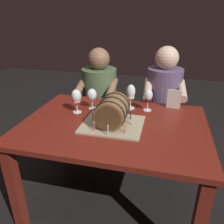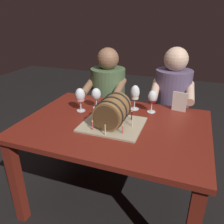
{
  "view_description": "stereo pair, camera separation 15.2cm",
  "coord_description": "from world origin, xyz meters",
  "px_view_note": "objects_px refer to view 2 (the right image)",
  "views": [
    {
      "loc": [
        0.33,
        -1.38,
        1.45
      ],
      "look_at": [
        -0.0,
        -0.03,
        0.83
      ],
      "focal_mm": 35.92,
      "sensor_mm": 36.0,
      "label": 1
    },
    {
      "loc": [
        0.48,
        -1.34,
        1.45
      ],
      "look_at": [
        -0.0,
        -0.03,
        0.83
      ],
      "focal_mm": 35.92,
      "sensor_mm": 36.0,
      "label": 2
    }
  ],
  "objects_px": {
    "dining_table": "(114,136)",
    "wine_glass_empty": "(96,94)",
    "wine_glass_white": "(135,94)",
    "barrel_cake": "(112,113)",
    "wine_glass_rose": "(80,96)",
    "person_seated_left": "(108,106)",
    "wine_glass_red": "(152,98)",
    "person_seated_right": "(170,114)",
    "menu_card": "(179,102)"
  },
  "relations": [
    {
      "from": "dining_table",
      "to": "wine_glass_empty",
      "type": "xyz_separation_m",
      "value": [
        -0.23,
        0.21,
        0.22
      ]
    },
    {
      "from": "wine_glass_white",
      "to": "barrel_cake",
      "type": "bearing_deg",
      "value": -102.73
    },
    {
      "from": "wine_glass_white",
      "to": "wine_glass_empty",
      "type": "height_order",
      "value": "wine_glass_white"
    },
    {
      "from": "wine_glass_empty",
      "to": "wine_glass_white",
      "type": "bearing_deg",
      "value": 15.37
    },
    {
      "from": "wine_glass_rose",
      "to": "person_seated_left",
      "type": "relative_size",
      "value": 0.17
    },
    {
      "from": "dining_table",
      "to": "wine_glass_rose",
      "type": "distance_m",
      "value": 0.41
    },
    {
      "from": "wine_glass_rose",
      "to": "wine_glass_empty",
      "type": "height_order",
      "value": "wine_glass_rose"
    },
    {
      "from": "wine_glass_red",
      "to": "person_seated_right",
      "type": "distance_m",
      "value": 0.54
    },
    {
      "from": "wine_glass_rose",
      "to": "menu_card",
      "type": "distance_m",
      "value": 0.78
    },
    {
      "from": "wine_glass_rose",
      "to": "person_seated_right",
      "type": "xyz_separation_m",
      "value": [
        0.64,
        0.6,
        -0.31
      ]
    },
    {
      "from": "wine_glass_red",
      "to": "person_seated_left",
      "type": "height_order",
      "value": "person_seated_left"
    },
    {
      "from": "wine_glass_empty",
      "to": "person_seated_right",
      "type": "xyz_separation_m",
      "value": [
        0.55,
        0.5,
        -0.3
      ]
    },
    {
      "from": "dining_table",
      "to": "wine_glass_rose",
      "type": "height_order",
      "value": "wine_glass_rose"
    },
    {
      "from": "barrel_cake",
      "to": "wine_glass_white",
      "type": "relative_size",
      "value": 2.07
    },
    {
      "from": "wine_glass_rose",
      "to": "wine_glass_empty",
      "type": "xyz_separation_m",
      "value": [
        0.09,
        0.1,
        -0.01
      ]
    },
    {
      "from": "wine_glass_rose",
      "to": "person_seated_right",
      "type": "height_order",
      "value": "person_seated_right"
    },
    {
      "from": "wine_glass_empty",
      "to": "person_seated_right",
      "type": "bearing_deg",
      "value": 42.2
    },
    {
      "from": "dining_table",
      "to": "wine_glass_red",
      "type": "bearing_deg",
      "value": 53.34
    },
    {
      "from": "person_seated_left",
      "to": "wine_glass_rose",
      "type": "bearing_deg",
      "value": -90.08
    },
    {
      "from": "wine_glass_red",
      "to": "barrel_cake",
      "type": "bearing_deg",
      "value": -124.1
    },
    {
      "from": "wine_glass_red",
      "to": "person_seated_left",
      "type": "relative_size",
      "value": 0.16
    },
    {
      "from": "dining_table",
      "to": "wine_glass_white",
      "type": "relative_size",
      "value": 6.47
    },
    {
      "from": "dining_table",
      "to": "person_seated_right",
      "type": "height_order",
      "value": "person_seated_right"
    },
    {
      "from": "barrel_cake",
      "to": "wine_glass_red",
      "type": "bearing_deg",
      "value": 55.9
    },
    {
      "from": "wine_glass_rose",
      "to": "wine_glass_red",
      "type": "height_order",
      "value": "wine_glass_rose"
    },
    {
      "from": "wine_glass_rose",
      "to": "wine_glass_red",
      "type": "bearing_deg",
      "value": 17.72
    },
    {
      "from": "wine_glass_empty",
      "to": "person_seated_left",
      "type": "bearing_deg",
      "value": 100.35
    },
    {
      "from": "wine_glass_empty",
      "to": "person_seated_right",
      "type": "relative_size",
      "value": 0.14
    },
    {
      "from": "person_seated_right",
      "to": "wine_glass_rose",
      "type": "bearing_deg",
      "value": -137.1
    },
    {
      "from": "wine_glass_empty",
      "to": "menu_card",
      "type": "distance_m",
      "value": 0.66
    },
    {
      "from": "wine_glass_rose",
      "to": "barrel_cake",
      "type": "bearing_deg",
      "value": -24.72
    },
    {
      "from": "wine_glass_red",
      "to": "person_seated_left",
      "type": "bearing_deg",
      "value": 141.14
    },
    {
      "from": "person_seated_left",
      "to": "person_seated_right",
      "type": "bearing_deg",
      "value": -0.0
    },
    {
      "from": "barrel_cake",
      "to": "wine_glass_white",
      "type": "height_order",
      "value": "barrel_cake"
    },
    {
      "from": "dining_table",
      "to": "wine_glass_rose",
      "type": "bearing_deg",
      "value": 160.77
    },
    {
      "from": "wine_glass_white",
      "to": "menu_card",
      "type": "distance_m",
      "value": 0.35
    },
    {
      "from": "wine_glass_red",
      "to": "person_seated_left",
      "type": "xyz_separation_m",
      "value": [
        -0.53,
        0.43,
        -0.32
      ]
    },
    {
      "from": "dining_table",
      "to": "person_seated_left",
      "type": "bearing_deg",
      "value": 114.32
    },
    {
      "from": "dining_table",
      "to": "menu_card",
      "type": "bearing_deg",
      "value": 42.32
    },
    {
      "from": "wine_glass_red",
      "to": "wine_glass_empty",
      "type": "distance_m",
      "value": 0.45
    },
    {
      "from": "barrel_cake",
      "to": "person_seated_right",
      "type": "bearing_deg",
      "value": 66.38
    },
    {
      "from": "wine_glass_empty",
      "to": "person_seated_right",
      "type": "distance_m",
      "value": 0.8
    },
    {
      "from": "dining_table",
      "to": "menu_card",
      "type": "height_order",
      "value": "menu_card"
    },
    {
      "from": "dining_table",
      "to": "barrel_cake",
      "type": "bearing_deg",
      "value": -96.72
    },
    {
      "from": "person_seated_right",
      "to": "person_seated_left",
      "type": "bearing_deg",
      "value": 180.0
    },
    {
      "from": "menu_card",
      "to": "person_seated_left",
      "type": "distance_m",
      "value": 0.85
    },
    {
      "from": "wine_glass_white",
      "to": "wine_glass_rose",
      "type": "xyz_separation_m",
      "value": [
        -0.39,
        -0.18,
        -0.01
      ]
    },
    {
      "from": "wine_glass_rose",
      "to": "person_seated_left",
      "type": "height_order",
      "value": "person_seated_left"
    },
    {
      "from": "wine_glass_rose",
      "to": "person_seated_left",
      "type": "distance_m",
      "value": 0.68
    },
    {
      "from": "wine_glass_rose",
      "to": "menu_card",
      "type": "xyz_separation_m",
      "value": [
        0.73,
        0.26,
        -0.05
      ]
    }
  ]
}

